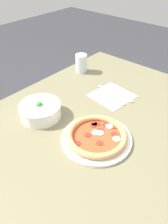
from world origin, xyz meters
The scene contains 8 objects.
ground_plane centered at (0.00, 0.00, 0.00)m, with size 8.00×8.00×0.00m, color #333338.
dining_table centered at (0.00, 0.00, 0.65)m, with size 1.25×0.91×0.75m.
pizza centered at (-0.10, -0.09, 0.77)m, with size 0.28×0.28×0.04m.
bowl centered at (-0.14, 0.20, 0.79)m, with size 0.19×0.19×0.08m.
napkin centered at (0.21, 0.05, 0.76)m, with size 0.21×0.21×0.00m.
fork centered at (0.18, 0.05, 0.76)m, with size 0.02×0.19×0.00m.
knife centered at (0.23, 0.04, 0.76)m, with size 0.02×0.22×0.01m.
glass centered at (0.31, 0.35, 0.81)m, with size 0.07×0.07×0.11m.
Camera 1 is at (-0.61, -0.46, 1.39)m, focal length 35.00 mm.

